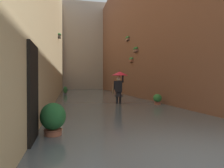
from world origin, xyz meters
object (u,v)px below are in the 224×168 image
Objects in this scene: person_wading at (119,82)px; potted_plant_far_left at (157,100)px; potted_plant_near_right at (65,91)px; potted_plant_far_right at (53,120)px.

person_wading is 2.30m from potted_plant_far_left.
potted_plant_far_left is at bearing 116.77° from potted_plant_near_right.
person_wading reaches higher than potted_plant_near_right.
potted_plant_far_right is 1.28× the size of potted_plant_far_left.
potted_plant_far_right reaches higher than potted_plant_far_left.
potted_plant_near_right is at bearing -90.43° from potted_plant_far_right.
potted_plant_far_right is 15.18m from potted_plant_near_right.
potted_plant_far_right reaches higher than potted_plant_near_right.
person_wading is 7.07m from potted_plant_far_right.
potted_plant_far_left is 0.80× the size of potted_plant_near_right.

